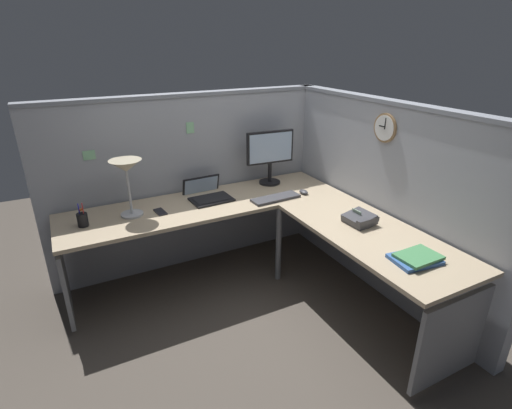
# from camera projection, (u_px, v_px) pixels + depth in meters

# --- Properties ---
(ground_plane) EXTENTS (6.80, 6.80, 0.00)m
(ground_plane) POSITION_uv_depth(u_px,v_px,m) (271.00, 292.00, 3.36)
(ground_plane) COLOR #4C443D
(cubicle_wall_back) EXTENTS (2.57, 0.12, 1.58)m
(cubicle_wall_back) POSITION_uv_depth(u_px,v_px,m) (191.00, 181.00, 3.60)
(cubicle_wall_back) COLOR #999EA8
(cubicle_wall_back) RESTS_ON ground
(cubicle_wall_right) EXTENTS (0.12, 2.37, 1.58)m
(cubicle_wall_right) POSITION_uv_depth(u_px,v_px,m) (381.00, 199.00, 3.20)
(cubicle_wall_right) COLOR #999EA8
(cubicle_wall_right) RESTS_ON ground
(desk) EXTENTS (2.35, 2.15, 0.73)m
(desk) POSITION_uv_depth(u_px,v_px,m) (259.00, 232.00, 3.01)
(desk) COLOR tan
(desk) RESTS_ON ground
(monitor) EXTENTS (0.46, 0.20, 0.50)m
(monitor) POSITION_uv_depth(u_px,v_px,m) (270.00, 153.00, 3.62)
(monitor) COLOR black
(monitor) RESTS_ON desk
(laptop) EXTENTS (0.36, 0.40, 0.22)m
(laptop) POSITION_uv_depth(u_px,v_px,m) (207.00, 194.00, 3.41)
(laptop) COLOR black
(laptop) RESTS_ON desk
(keyboard) EXTENTS (0.44, 0.16, 0.02)m
(keyboard) POSITION_uv_depth(u_px,v_px,m) (276.00, 198.00, 3.36)
(keyboard) COLOR #38383D
(keyboard) RESTS_ON desk
(computer_mouse) EXTENTS (0.06, 0.10, 0.03)m
(computer_mouse) POSITION_uv_depth(u_px,v_px,m) (304.00, 192.00, 3.48)
(computer_mouse) COLOR #38383D
(computer_mouse) RESTS_ON desk
(desk_lamp_dome) EXTENTS (0.24, 0.24, 0.44)m
(desk_lamp_dome) POSITION_uv_depth(u_px,v_px,m) (126.00, 171.00, 2.92)
(desk_lamp_dome) COLOR #B7BABF
(desk_lamp_dome) RESTS_ON desk
(pen_cup) EXTENTS (0.08, 0.08, 0.18)m
(pen_cup) POSITION_uv_depth(u_px,v_px,m) (83.00, 220.00, 2.86)
(pen_cup) COLOR black
(pen_cup) RESTS_ON desk
(cell_phone) EXTENTS (0.08, 0.15, 0.01)m
(cell_phone) POSITION_uv_depth(u_px,v_px,m) (160.00, 212.00, 3.11)
(cell_phone) COLOR black
(cell_phone) RESTS_ON desk
(office_phone) EXTENTS (0.20, 0.21, 0.11)m
(office_phone) POSITION_uv_depth(u_px,v_px,m) (360.00, 219.00, 2.90)
(office_phone) COLOR #38383D
(office_phone) RESTS_ON desk
(book_stack) EXTENTS (0.30, 0.24, 0.04)m
(book_stack) POSITION_uv_depth(u_px,v_px,m) (416.00, 258.00, 2.42)
(book_stack) COLOR #335999
(book_stack) RESTS_ON desk
(wall_clock) EXTENTS (0.04, 0.22, 0.22)m
(wall_clock) POSITION_uv_depth(u_px,v_px,m) (386.00, 128.00, 2.95)
(wall_clock) COLOR olive
(pinned_note_leftmost) EXTENTS (0.07, 0.00, 0.10)m
(pinned_note_leftmost) POSITION_uv_depth(u_px,v_px,m) (190.00, 128.00, 3.37)
(pinned_note_leftmost) COLOR #8CCC99
(pinned_note_middle) EXTENTS (0.09, 0.00, 0.07)m
(pinned_note_middle) POSITION_uv_depth(u_px,v_px,m) (89.00, 155.00, 3.07)
(pinned_note_middle) COLOR #8CCC99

